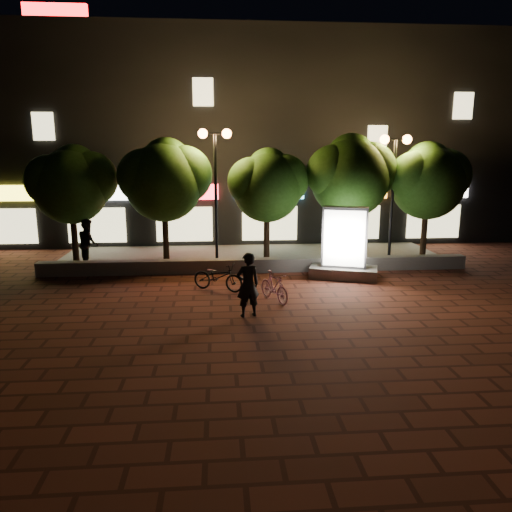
{
  "coord_description": "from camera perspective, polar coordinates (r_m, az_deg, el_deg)",
  "views": [
    {
      "loc": [
        -1.42,
        -13.44,
        4.4
      ],
      "look_at": [
        -0.24,
        1.5,
        1.15
      ],
      "focal_mm": 33.68,
      "sensor_mm": 36.0,
      "label": 1
    }
  ],
  "objects": [
    {
      "name": "tree_far_left",
      "position": [
        19.73,
        -21.02,
        8.22
      ],
      "size": [
        3.36,
        2.8,
        4.63
      ],
      "color": "black",
      "rests_on": "sidewalk"
    },
    {
      "name": "scooter_parked",
      "position": [
        15.56,
        -4.53,
        -2.45
      ],
      "size": [
        1.84,
        1.36,
        0.92
      ],
      "primitive_type": "imported",
      "rotation": [
        0.0,
        0.0,
        1.09
      ],
      "color": "black",
      "rests_on": "ground"
    },
    {
      "name": "scooter_pink",
      "position": [
        14.42,
        2.17,
        -3.66
      ],
      "size": [
        1.02,
        1.54,
        0.9
      ],
      "primitive_type": "imported",
      "rotation": [
        0.0,
        0.0,
        0.44
      ],
      "color": "#CC7FA9",
      "rests_on": "ground"
    },
    {
      "name": "tree_mid",
      "position": [
        19.04,
        1.44,
        8.67
      ],
      "size": [
        3.24,
        2.7,
        4.5
      ],
      "color": "black",
      "rests_on": "sidewalk"
    },
    {
      "name": "tree_far_right",
      "position": [
        20.74,
        19.83,
        8.68
      ],
      "size": [
        3.48,
        2.9,
        4.76
      ],
      "color": "black",
      "rests_on": "sidewalk"
    },
    {
      "name": "rider",
      "position": [
        12.99,
        -0.97,
        -3.43
      ],
      "size": [
        0.75,
        0.6,
        1.78
      ],
      "primitive_type": "imported",
      "rotation": [
        0.0,
        0.0,
        3.43
      ],
      "color": "black",
      "rests_on": "ground"
    },
    {
      "name": "tree_left",
      "position": [
        19.04,
        -10.77,
        9.15
      ],
      "size": [
        3.6,
        3.0,
        4.89
      ],
      "color": "black",
      "rests_on": "sidewalk"
    },
    {
      "name": "street_lamp_right",
      "position": [
        19.89,
        16.1,
        10.31
      ],
      "size": [
        1.26,
        0.36,
        4.98
      ],
      "color": "black",
      "rests_on": "sidewalk"
    },
    {
      "name": "ad_kiosk",
      "position": [
        17.28,
        10.43,
        0.77
      ],
      "size": [
        2.59,
        1.86,
        2.54
      ],
      "color": "slate",
      "rests_on": "ground"
    },
    {
      "name": "building_block",
      "position": [
        26.48,
        -1.5,
        13.53
      ],
      "size": [
        28.0,
        8.12,
        11.3
      ],
      "color": "black",
      "rests_on": "ground"
    },
    {
      "name": "pedestrian",
      "position": [
        19.37,
        -19.3,
        1.47
      ],
      "size": [
        1.01,
        1.11,
        1.86
      ],
      "primitive_type": "imported",
      "rotation": [
        0.0,
        0.0,
        1.98
      ],
      "color": "black",
      "rests_on": "sidewalk"
    },
    {
      "name": "street_lamp_left",
      "position": [
        18.65,
        -4.86,
        11.06
      ],
      "size": [
        1.26,
        0.36,
        5.18
      ],
      "color": "black",
      "rests_on": "sidewalk"
    },
    {
      "name": "ground",
      "position": [
        14.21,
        1.43,
        -5.79
      ],
      "size": [
        80.0,
        80.0,
        0.0
      ],
      "primitive_type": "plane",
      "color": "#55241A",
      "rests_on": "ground"
    },
    {
      "name": "sidewalk",
      "position": [
        20.46,
        -0.44,
        -0.06
      ],
      "size": [
        16.0,
        5.0,
        0.08
      ],
      "primitive_type": "cube",
      "color": "slate",
      "rests_on": "ground"
    },
    {
      "name": "retaining_wall",
      "position": [
        17.98,
        0.12,
        -1.1
      ],
      "size": [
        16.0,
        0.45,
        0.5
      ],
      "primitive_type": "cube",
      "color": "slate",
      "rests_on": "ground"
    },
    {
      "name": "tree_right",
      "position": [
        19.64,
        11.22,
        9.58
      ],
      "size": [
        3.72,
        3.1,
        5.07
      ],
      "color": "black",
      "rests_on": "sidewalk"
    }
  ]
}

